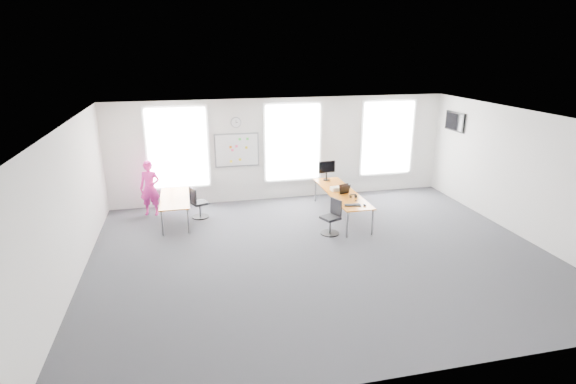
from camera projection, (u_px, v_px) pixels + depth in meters
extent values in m
plane|color=#2C2C32|center=(321.00, 254.00, 9.99)|extent=(10.00, 10.00, 0.00)
plane|color=silver|center=(324.00, 119.00, 9.06)|extent=(10.00, 10.00, 0.00)
plane|color=white|center=(283.00, 149.00, 13.23)|extent=(10.00, 0.00, 10.00)
plane|color=white|center=(414.00, 281.00, 5.82)|extent=(10.00, 0.00, 10.00)
plane|color=white|center=(69.00, 208.00, 8.45)|extent=(0.00, 10.00, 10.00)
plane|color=white|center=(525.00, 175.00, 10.59)|extent=(0.00, 10.00, 10.00)
cube|color=silver|center=(178.00, 148.00, 12.50)|extent=(1.60, 0.06, 2.20)
cube|color=silver|center=(293.00, 142.00, 13.20)|extent=(1.60, 0.06, 2.20)
cube|color=silver|center=(387.00, 138.00, 13.84)|extent=(1.60, 0.06, 2.20)
cube|color=#BC7716|center=(342.00, 193.00, 11.96)|extent=(0.76, 2.84, 0.03)
cylinder|color=gray|center=(347.00, 225.00, 10.73)|extent=(0.05, 0.05, 0.66)
cylinder|color=gray|center=(372.00, 222.00, 10.87)|extent=(0.05, 0.05, 0.66)
cylinder|color=gray|center=(315.00, 191.00, 13.26)|extent=(0.05, 0.05, 0.66)
cylinder|color=gray|center=(336.00, 189.00, 13.39)|extent=(0.05, 0.05, 0.66)
cube|color=#BC7716|center=(175.00, 198.00, 11.60)|extent=(0.73, 1.83, 0.03)
cylinder|color=gray|center=(162.00, 223.00, 10.84)|extent=(0.05, 0.05, 0.64)
cylinder|color=gray|center=(188.00, 221.00, 10.98)|extent=(0.05, 0.05, 0.64)
cylinder|color=gray|center=(165.00, 201.00, 12.43)|extent=(0.05, 0.05, 0.64)
cylinder|color=gray|center=(187.00, 199.00, 12.56)|extent=(0.05, 0.05, 0.64)
cylinder|color=black|center=(330.00, 233.00, 11.05)|extent=(0.46, 0.46, 0.03)
cylinder|color=gray|center=(330.00, 226.00, 10.99)|extent=(0.05, 0.05, 0.37)
cube|color=black|center=(330.00, 218.00, 10.92)|extent=(0.51, 0.51, 0.06)
cube|color=black|center=(336.00, 207.00, 10.94)|extent=(0.19, 0.36, 0.40)
cylinder|color=black|center=(201.00, 217.00, 12.12)|extent=(0.45, 0.45, 0.03)
cylinder|color=gray|center=(200.00, 210.00, 12.05)|extent=(0.05, 0.05, 0.36)
cube|color=black|center=(200.00, 203.00, 11.99)|extent=(0.50, 0.50, 0.06)
cube|color=black|center=(193.00, 195.00, 11.82)|extent=(0.18, 0.35, 0.39)
imported|color=#DA2992|center=(150.00, 188.00, 12.09)|extent=(0.61, 0.47, 1.50)
cube|color=white|center=(237.00, 150.00, 12.90)|extent=(1.20, 0.03, 0.90)
cylinder|color=gray|center=(236.00, 122.00, 12.65)|extent=(0.30, 0.04, 0.30)
cube|color=black|center=(455.00, 121.00, 13.11)|extent=(0.06, 0.90, 0.55)
cube|color=black|center=(353.00, 205.00, 10.95)|extent=(0.43, 0.25, 0.02)
ellipsoid|color=black|center=(365.00, 205.00, 10.93)|extent=(0.08, 0.12, 0.04)
cylinder|color=black|center=(356.00, 201.00, 11.27)|extent=(0.09, 0.09, 0.01)
cylinder|color=black|center=(351.00, 196.00, 11.48)|extent=(0.04, 0.09, 0.09)
cylinder|color=black|center=(356.00, 196.00, 11.51)|extent=(0.04, 0.09, 0.09)
cylinder|color=gold|center=(351.00, 196.00, 11.48)|extent=(0.01, 0.10, 0.10)
cube|color=black|center=(353.00, 194.00, 11.48)|extent=(0.16, 0.02, 0.02)
cube|color=black|center=(344.00, 189.00, 11.84)|extent=(0.31, 0.16, 0.25)
cube|color=#FA3700|center=(345.00, 190.00, 11.78)|extent=(0.30, 0.17, 0.23)
cube|color=black|center=(345.00, 190.00, 11.76)|extent=(0.32, 0.18, 0.24)
cube|color=beige|center=(336.00, 189.00, 12.09)|extent=(0.30, 0.23, 0.10)
cylinder|color=black|center=(326.00, 180.00, 13.03)|extent=(0.21, 0.21, 0.02)
cylinder|color=black|center=(326.00, 176.00, 13.00)|extent=(0.04, 0.04, 0.21)
cube|color=black|center=(327.00, 167.00, 12.90)|extent=(0.51, 0.10, 0.34)
cube|color=black|center=(327.00, 167.00, 12.88)|extent=(0.47, 0.07, 0.30)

